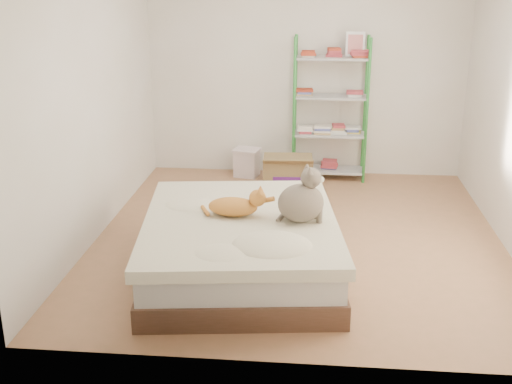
# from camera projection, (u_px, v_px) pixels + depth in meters

# --- Properties ---
(room) EXTENTS (3.81, 4.21, 2.61)m
(room) POSITION_uv_depth(u_px,v_px,m) (301.00, 102.00, 5.70)
(room) COLOR #AC7954
(room) RESTS_ON ground
(bed) EXTENTS (1.78, 2.12, 0.50)m
(bed) POSITION_uv_depth(u_px,v_px,m) (241.00, 246.00, 5.30)
(bed) COLOR brown
(bed) RESTS_ON ground
(orange_cat) EXTENTS (0.49, 0.28, 0.19)m
(orange_cat) POSITION_uv_depth(u_px,v_px,m) (233.00, 204.00, 5.24)
(orange_cat) COLOR orange
(orange_cat) RESTS_ON bed
(grey_cat) EXTENTS (0.46, 0.42, 0.45)m
(grey_cat) POSITION_uv_depth(u_px,v_px,m) (301.00, 195.00, 5.08)
(grey_cat) COLOR #766A59
(grey_cat) RESTS_ON bed
(shelf_unit) EXTENTS (0.88, 0.36, 1.74)m
(shelf_unit) POSITION_uv_depth(u_px,v_px,m) (331.00, 108.00, 7.58)
(shelf_unit) COLOR green
(shelf_unit) RESTS_ON ground
(cardboard_box) EXTENTS (0.58, 0.56, 0.45)m
(cardboard_box) POSITION_uv_depth(u_px,v_px,m) (288.00, 174.00, 7.34)
(cardboard_box) COLOR olive
(cardboard_box) RESTS_ON ground
(white_bin) EXTENTS (0.35, 0.32, 0.35)m
(white_bin) POSITION_uv_depth(u_px,v_px,m) (247.00, 162.00, 7.87)
(white_bin) COLOR silver
(white_bin) RESTS_ON ground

